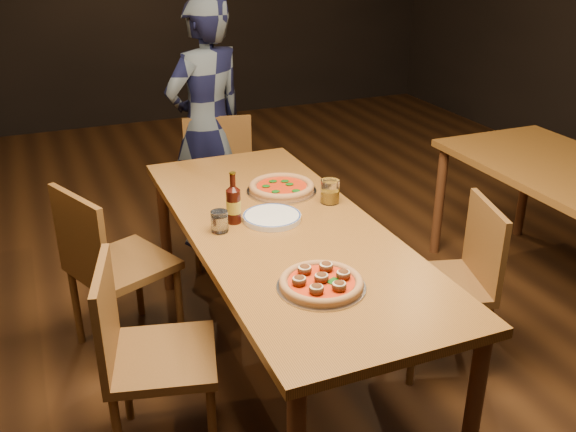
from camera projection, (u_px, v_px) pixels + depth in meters
name	position (u px, v px, depth m)	size (l,w,h in m)	color
ground	(284.00, 367.00, 3.09)	(9.00, 9.00, 0.00)	black
table_main	(284.00, 241.00, 2.81)	(0.80, 2.00, 0.75)	brown
chair_main_nw	(162.00, 356.00, 2.46)	(0.41, 0.41, 0.87)	brown
chair_main_sw	(123.00, 263.00, 3.09)	(0.42, 0.42, 0.91)	brown
chair_main_e	(442.00, 283.00, 2.97)	(0.40, 0.40, 0.85)	brown
chair_end	(223.00, 191.00, 3.93)	(0.42, 0.42, 0.91)	brown
pizza_meatball	(321.00, 282.00, 2.30)	(0.32, 0.32, 0.06)	#B7B7BF
pizza_margherita	(282.00, 187.00, 3.13)	(0.34, 0.34, 0.05)	#B7B7BF
plate_stack	(272.00, 217.00, 2.83)	(0.26, 0.26, 0.02)	white
beer_bottle	(234.00, 205.00, 2.78)	(0.06, 0.06, 0.23)	black
water_glass	(220.00, 221.00, 2.71)	(0.07, 0.07, 0.09)	white
amber_glass	(330.00, 191.00, 3.00)	(0.09, 0.09, 0.11)	#A66F12
diner	(207.00, 126.00, 4.01)	(0.58, 0.38, 1.59)	black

